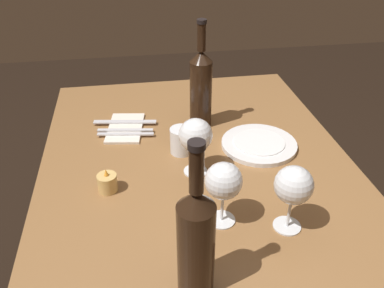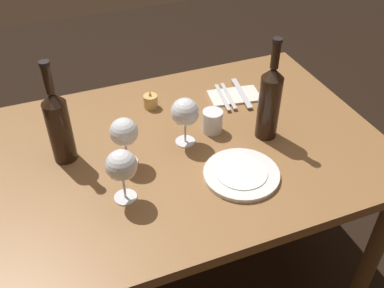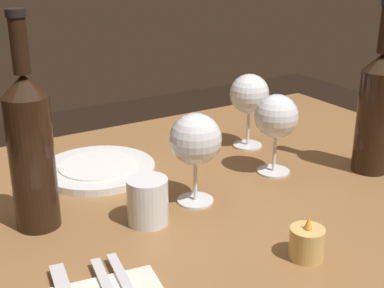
% 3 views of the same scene
% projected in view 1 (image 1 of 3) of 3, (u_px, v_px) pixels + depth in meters
% --- Properties ---
extents(dining_table, '(1.30, 0.90, 0.74)m').
position_uv_depth(dining_table, '(200.00, 198.00, 1.19)').
color(dining_table, olive).
rests_on(dining_table, ground).
extents(wine_glass_left, '(0.09, 0.09, 0.16)m').
position_uv_depth(wine_glass_left, '(223.00, 182.00, 0.92)').
color(wine_glass_left, white).
rests_on(wine_glass_left, dining_table).
extents(wine_glass_right, '(0.09, 0.09, 0.17)m').
position_uv_depth(wine_glass_right, '(196.00, 136.00, 1.08)').
color(wine_glass_right, white).
rests_on(wine_glass_right, dining_table).
extents(wine_glass_centre, '(0.09, 0.09, 0.17)m').
position_uv_depth(wine_glass_centre, '(294.00, 186.00, 0.90)').
color(wine_glass_centre, white).
rests_on(wine_glass_centre, dining_table).
extents(wine_bottle, '(0.07, 0.07, 0.34)m').
position_uv_depth(wine_bottle, '(196.00, 239.00, 0.75)').
color(wine_bottle, black).
rests_on(wine_bottle, dining_table).
extents(wine_bottle_second, '(0.07, 0.07, 0.35)m').
position_uv_depth(wine_bottle_second, '(201.00, 87.00, 1.30)').
color(wine_bottle_second, black).
rests_on(wine_bottle_second, dining_table).
extents(water_tumbler, '(0.07, 0.07, 0.08)m').
position_uv_depth(water_tumbler, '(182.00, 142.00, 1.21)').
color(water_tumbler, white).
rests_on(water_tumbler, dining_table).
extents(votive_candle, '(0.05, 0.05, 0.07)m').
position_uv_depth(votive_candle, '(108.00, 183.00, 1.06)').
color(votive_candle, '#DBB266').
rests_on(votive_candle, dining_table).
extents(dinner_plate, '(0.23, 0.23, 0.02)m').
position_uv_depth(dinner_plate, '(259.00, 144.00, 1.25)').
color(dinner_plate, white).
rests_on(dinner_plate, dining_table).
extents(folded_napkin, '(0.20, 0.14, 0.01)m').
position_uv_depth(folded_napkin, '(125.00, 128.00, 1.34)').
color(folded_napkin, silver).
rests_on(folded_napkin, dining_table).
extents(fork_inner, '(0.04, 0.18, 0.00)m').
position_uv_depth(fork_inner, '(125.00, 130.00, 1.32)').
color(fork_inner, silver).
rests_on(fork_inner, folded_napkin).
extents(fork_outer, '(0.04, 0.18, 0.00)m').
position_uv_depth(fork_outer, '(125.00, 134.00, 1.30)').
color(fork_outer, silver).
rests_on(fork_outer, folded_napkin).
extents(table_knife, '(0.05, 0.21, 0.00)m').
position_uv_depth(table_knife, '(125.00, 122.00, 1.36)').
color(table_knife, silver).
rests_on(table_knife, folded_napkin).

